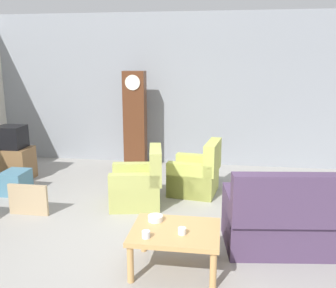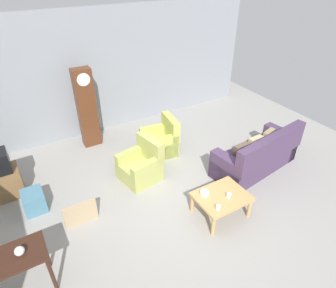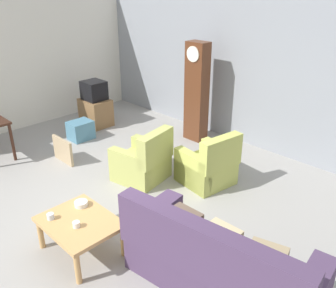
{
  "view_description": "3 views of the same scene",
  "coord_description": "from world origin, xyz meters",
  "px_view_note": "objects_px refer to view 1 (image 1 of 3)",
  "views": [
    {
      "loc": [
        0.84,
        -4.39,
        2.28
      ],
      "look_at": [
        0.08,
        0.7,
        1.08
      ],
      "focal_mm": 39.81,
      "sensor_mm": 36.0,
      "label": 1
    },
    {
      "loc": [
        -2.5,
        -3.6,
        4.17
      ],
      "look_at": [
        0.09,
        0.77,
        0.86
      ],
      "focal_mm": 31.03,
      "sensor_mm": 36.0,
      "label": 2
    },
    {
      "loc": [
        3.7,
        -2.52,
        3.16
      ],
      "look_at": [
        0.33,
        0.86,
        0.96
      ],
      "focal_mm": 39.15,
      "sensor_mm": 36.0,
      "label": 3
    }
  ],
  "objects_px": {
    "armchair_olive_far": "(196,176)",
    "tv_crt": "(11,137)",
    "couch_floral": "(314,222)",
    "grandfather_clock": "(135,121)",
    "coffee_table_wood": "(175,235)",
    "storage_box_blue": "(16,182)",
    "tv_stand_cabinet": "(14,164)",
    "armchair_olive_near": "(139,186)",
    "framed_picture_leaning": "(28,200)",
    "cup_blue_rimmed": "(146,234)",
    "cup_white_porcelain": "(182,231)",
    "bowl_white_stacked": "(155,218)"
  },
  "relations": [
    {
      "from": "armchair_olive_far",
      "to": "tv_crt",
      "type": "bearing_deg",
      "value": 176.19
    },
    {
      "from": "couch_floral",
      "to": "grandfather_clock",
      "type": "relative_size",
      "value": 1.09
    },
    {
      "from": "coffee_table_wood",
      "to": "storage_box_blue",
      "type": "distance_m",
      "value": 3.59
    },
    {
      "from": "armchair_olive_far",
      "to": "tv_stand_cabinet",
      "type": "relative_size",
      "value": 1.35
    },
    {
      "from": "armchair_olive_near",
      "to": "framed_picture_leaning",
      "type": "height_order",
      "value": "armchair_olive_near"
    },
    {
      "from": "coffee_table_wood",
      "to": "grandfather_clock",
      "type": "xyz_separation_m",
      "value": [
        -1.31,
        3.66,
        0.62
      ]
    },
    {
      "from": "tv_stand_cabinet",
      "to": "armchair_olive_near",
      "type": "bearing_deg",
      "value": -18.75
    },
    {
      "from": "coffee_table_wood",
      "to": "cup_blue_rimmed",
      "type": "distance_m",
      "value": 0.37
    },
    {
      "from": "framed_picture_leaning",
      "to": "storage_box_blue",
      "type": "xyz_separation_m",
      "value": [
        -0.68,
        0.82,
        -0.04
      ]
    },
    {
      "from": "armchair_olive_far",
      "to": "framed_picture_leaning",
      "type": "relative_size",
      "value": 1.53
    },
    {
      "from": "grandfather_clock",
      "to": "tv_stand_cabinet",
      "type": "xyz_separation_m",
      "value": [
        -2.15,
        -1.02,
        -0.71
      ]
    },
    {
      "from": "armchair_olive_far",
      "to": "couch_floral",
      "type": "bearing_deg",
      "value": -48.21
    },
    {
      "from": "armchair_olive_near",
      "to": "cup_blue_rimmed",
      "type": "xyz_separation_m",
      "value": [
        0.53,
        -1.97,
        0.19
      ]
    },
    {
      "from": "storage_box_blue",
      "to": "tv_stand_cabinet",
      "type": "bearing_deg",
      "value": 121.95
    },
    {
      "from": "storage_box_blue",
      "to": "cup_white_porcelain",
      "type": "bearing_deg",
      "value": -33.18
    },
    {
      "from": "armchair_olive_far",
      "to": "coffee_table_wood",
      "type": "bearing_deg",
      "value": -91.29
    },
    {
      "from": "armchair_olive_near",
      "to": "couch_floral",
      "type": "bearing_deg",
      "value": -23.84
    },
    {
      "from": "framed_picture_leaning",
      "to": "armchair_olive_near",
      "type": "bearing_deg",
      "value": 22.23
    },
    {
      "from": "cup_white_porcelain",
      "to": "couch_floral",
      "type": "bearing_deg",
      "value": 26.93
    },
    {
      "from": "coffee_table_wood",
      "to": "cup_white_porcelain",
      "type": "bearing_deg",
      "value": -47.31
    },
    {
      "from": "couch_floral",
      "to": "grandfather_clock",
      "type": "xyz_separation_m",
      "value": [
        -2.91,
        2.98,
        0.66
      ]
    },
    {
      "from": "coffee_table_wood",
      "to": "tv_stand_cabinet",
      "type": "distance_m",
      "value": 4.35
    },
    {
      "from": "armchair_olive_near",
      "to": "armchair_olive_far",
      "type": "xyz_separation_m",
      "value": [
        0.86,
        0.66,
        0.0
      ]
    },
    {
      "from": "cup_white_porcelain",
      "to": "cup_blue_rimmed",
      "type": "height_order",
      "value": "cup_blue_rimmed"
    },
    {
      "from": "storage_box_blue",
      "to": "tv_crt",
      "type": "bearing_deg",
      "value": 121.95
    },
    {
      "from": "coffee_table_wood",
      "to": "framed_picture_leaning",
      "type": "height_order",
      "value": "framed_picture_leaning"
    },
    {
      "from": "storage_box_blue",
      "to": "cup_white_porcelain",
      "type": "distance_m",
      "value": 3.71
    },
    {
      "from": "cup_white_porcelain",
      "to": "bowl_white_stacked",
      "type": "height_order",
      "value": "cup_white_porcelain"
    },
    {
      "from": "coffee_table_wood",
      "to": "framed_picture_leaning",
      "type": "distance_m",
      "value": 2.59
    },
    {
      "from": "framed_picture_leaning",
      "to": "cup_blue_rimmed",
      "type": "height_order",
      "value": "cup_blue_rimmed"
    },
    {
      "from": "coffee_table_wood",
      "to": "tv_stand_cabinet",
      "type": "relative_size",
      "value": 1.41
    },
    {
      "from": "grandfather_clock",
      "to": "storage_box_blue",
      "type": "height_order",
      "value": "grandfather_clock"
    },
    {
      "from": "armchair_olive_far",
      "to": "bowl_white_stacked",
      "type": "relative_size",
      "value": 5.34
    },
    {
      "from": "couch_floral",
      "to": "storage_box_blue",
      "type": "relative_size",
      "value": 4.6
    },
    {
      "from": "cup_blue_rimmed",
      "to": "bowl_white_stacked",
      "type": "bearing_deg",
      "value": 87.05
    },
    {
      "from": "armchair_olive_near",
      "to": "storage_box_blue",
      "type": "relative_size",
      "value": 1.93
    },
    {
      "from": "framed_picture_leaning",
      "to": "armchair_olive_far",
      "type": "bearing_deg",
      "value": 28.34
    },
    {
      "from": "couch_floral",
      "to": "framed_picture_leaning",
      "type": "distance_m",
      "value": 3.96
    },
    {
      "from": "tv_stand_cabinet",
      "to": "cup_blue_rimmed",
      "type": "bearing_deg",
      "value": -42.06
    },
    {
      "from": "armchair_olive_far",
      "to": "tv_crt",
      "type": "distance_m",
      "value": 3.55
    },
    {
      "from": "armchair_olive_near",
      "to": "tv_crt",
      "type": "relative_size",
      "value": 1.92
    },
    {
      "from": "grandfather_clock",
      "to": "cup_blue_rimmed",
      "type": "distance_m",
      "value": 4.06
    },
    {
      "from": "tv_crt",
      "to": "storage_box_blue",
      "type": "xyz_separation_m",
      "value": [
        0.44,
        -0.71,
        -0.63
      ]
    },
    {
      "from": "grandfather_clock",
      "to": "storage_box_blue",
      "type": "distance_m",
      "value": 2.56
    },
    {
      "from": "framed_picture_leaning",
      "to": "storage_box_blue",
      "type": "height_order",
      "value": "framed_picture_leaning"
    },
    {
      "from": "tv_crt",
      "to": "bowl_white_stacked",
      "type": "distance_m",
      "value": 4.04
    },
    {
      "from": "cup_blue_rimmed",
      "to": "bowl_white_stacked",
      "type": "height_order",
      "value": "cup_blue_rimmed"
    },
    {
      "from": "armchair_olive_near",
      "to": "tv_stand_cabinet",
      "type": "relative_size",
      "value": 1.35
    },
    {
      "from": "tv_stand_cabinet",
      "to": "grandfather_clock",
      "type": "bearing_deg",
      "value": 25.47
    },
    {
      "from": "armchair_olive_near",
      "to": "framed_picture_leaning",
      "type": "relative_size",
      "value": 1.53
    }
  ]
}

